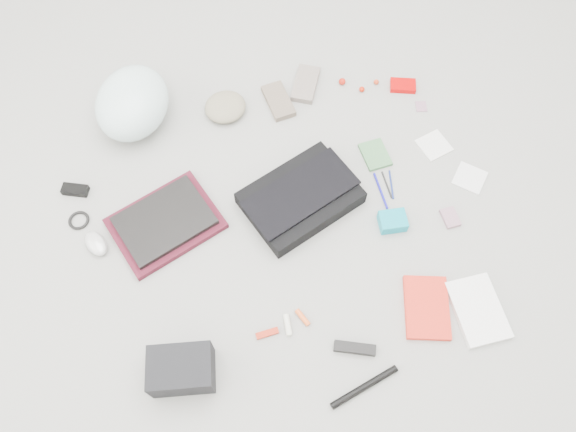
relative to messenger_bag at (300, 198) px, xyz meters
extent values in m
plane|color=gray|center=(-0.06, -0.07, -0.03)|extent=(4.00, 4.00, 0.00)
cube|color=black|center=(0.00, 0.00, 0.00)|extent=(0.49, 0.42, 0.07)
cube|color=black|center=(0.00, 0.00, 0.04)|extent=(0.46, 0.34, 0.01)
cube|color=#4A111F|center=(-0.51, 0.02, -0.02)|extent=(0.46, 0.40, 0.03)
cube|color=black|center=(-0.51, 0.02, 0.00)|extent=(0.39, 0.34, 0.02)
ellipsoid|color=white|center=(-0.56, 0.53, 0.07)|extent=(0.40, 0.44, 0.21)
ellipsoid|color=gray|center=(-0.20, 0.49, 0.00)|extent=(0.21, 0.21, 0.06)
cube|color=#716152|center=(0.02, 0.48, -0.02)|extent=(0.12, 0.19, 0.03)
cube|color=gray|center=(0.15, 0.54, -0.02)|extent=(0.16, 0.21, 0.03)
cube|color=black|center=(-0.83, 0.24, -0.02)|extent=(0.11, 0.08, 0.03)
torus|color=black|center=(-0.83, 0.11, -0.03)|extent=(0.09, 0.09, 0.01)
ellipsoid|color=#BABABA|center=(-0.77, -0.01, -0.01)|extent=(0.11, 0.13, 0.04)
cube|color=black|center=(-0.52, -0.54, 0.03)|extent=(0.22, 0.17, 0.13)
cube|color=#A8210C|center=(-0.23, -0.47, -0.03)|extent=(0.08, 0.03, 0.01)
cylinder|color=beige|center=(-0.16, -0.46, -0.02)|extent=(0.03, 0.08, 0.02)
cylinder|color=#E85B24|center=(-0.10, -0.44, -0.02)|extent=(0.04, 0.07, 0.02)
cube|color=black|center=(0.05, -0.59, -0.02)|extent=(0.14, 0.08, 0.03)
cylinder|color=black|center=(0.04, -0.72, -0.02)|extent=(0.25, 0.09, 0.02)
cube|color=red|center=(0.33, -0.51, -0.02)|extent=(0.20, 0.26, 0.02)
cube|color=white|center=(0.50, -0.56, -0.02)|extent=(0.16, 0.24, 0.02)
cube|color=#3F6F42|center=(0.34, 0.14, -0.03)|extent=(0.11, 0.14, 0.02)
cylinder|color=#15139F|center=(0.31, -0.02, -0.03)|extent=(0.01, 0.16, 0.01)
cylinder|color=black|center=(0.35, 0.00, -0.03)|extent=(0.01, 0.12, 0.01)
cylinder|color=navy|center=(0.36, -0.01, -0.03)|extent=(0.03, 0.13, 0.01)
cube|color=#0792AC|center=(0.31, -0.17, -0.01)|extent=(0.10, 0.09, 0.05)
cube|color=gray|center=(0.53, -0.20, -0.03)|extent=(0.06, 0.08, 0.02)
cube|color=silver|center=(0.59, 0.13, -0.03)|extent=(0.14, 0.14, 0.01)
cube|color=silver|center=(0.67, -0.05, -0.03)|extent=(0.16, 0.16, 0.01)
sphere|color=#AF190B|center=(0.31, 0.52, -0.02)|extent=(0.03, 0.03, 0.03)
sphere|color=red|center=(0.38, 0.46, -0.02)|extent=(0.03, 0.03, 0.02)
sphere|color=#B73416|center=(0.45, 0.49, -0.02)|extent=(0.03, 0.03, 0.02)
cube|color=#BC0505|center=(0.56, 0.44, -0.02)|extent=(0.12, 0.10, 0.02)
cube|color=gray|center=(0.60, 0.32, -0.03)|extent=(0.05, 0.06, 0.00)
camera|label=1|loc=(-0.27, -0.97, 1.86)|focal=35.00mm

